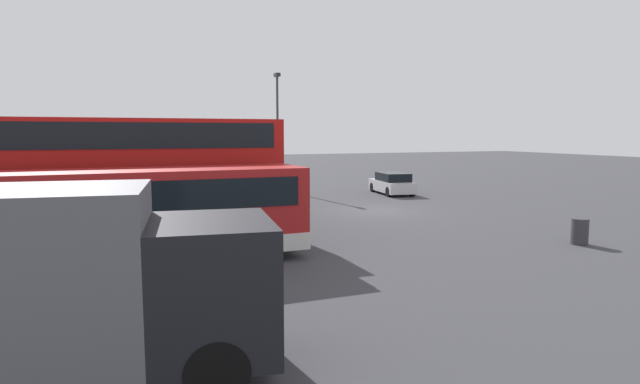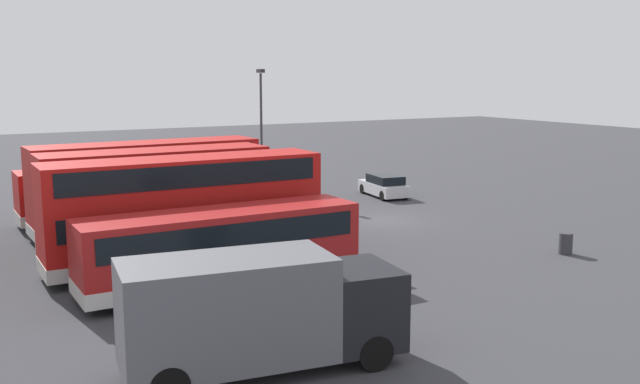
% 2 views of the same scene
% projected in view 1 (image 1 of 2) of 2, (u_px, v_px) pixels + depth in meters
% --- Properties ---
extents(ground_plane, '(140.00, 140.00, 0.00)m').
position_uv_depth(ground_plane, '(377.00, 211.00, 27.10)').
color(ground_plane, '#38383D').
extents(bus_single_deck_near_end, '(2.68, 10.54, 2.95)m').
position_uv_depth(bus_single_deck_near_end, '(133.00, 214.00, 15.64)').
color(bus_single_deck_near_end, '#A51919').
rests_on(bus_single_deck_near_end, ground).
extents(bus_double_decker_second, '(2.65, 11.41, 4.55)m').
position_uv_depth(bus_double_decker_second, '(124.00, 177.00, 18.77)').
color(bus_double_decker_second, '#B71411').
rests_on(bus_double_decker_second, ground).
extents(bus_double_decker_third, '(2.66, 10.23, 4.55)m').
position_uv_depth(bus_double_decker_third, '(119.00, 171.00, 21.99)').
color(bus_double_decker_third, '#B71411').
rests_on(bus_double_decker_third, ground).
extents(bus_double_decker_fourth, '(2.99, 11.38, 4.55)m').
position_uv_depth(bus_double_decker_fourth, '(132.00, 165.00, 25.61)').
color(bus_double_decker_fourth, '#B71411').
rests_on(bus_double_decker_fourth, ground).
extents(bus_single_deck_fifth, '(2.66, 11.66, 2.95)m').
position_uv_depth(bus_single_deck_fifth, '(131.00, 176.00, 29.04)').
color(bus_single_deck_fifth, '#B71411').
rests_on(bus_single_deck_fifth, ground).
extents(box_truck_blue, '(3.48, 7.77, 3.20)m').
position_uv_depth(box_truck_blue, '(19.00, 285.00, 7.99)').
color(box_truck_blue, '#595960').
rests_on(box_truck_blue, ground).
extents(car_hatchback_silver, '(4.37, 2.35, 1.43)m').
position_uv_depth(car_hatchback_silver, '(392.00, 184.00, 34.49)').
color(car_hatchback_silver, silver).
rests_on(car_hatchback_silver, ground).
extents(lamp_post_tall, '(0.70, 0.30, 8.19)m').
position_uv_depth(lamp_post_tall, '(278.00, 122.00, 36.59)').
color(lamp_post_tall, '#38383D').
rests_on(lamp_post_tall, ground).
extents(waste_bin_yellow, '(0.60, 0.60, 0.95)m').
position_uv_depth(waste_bin_yellow, '(580.00, 231.00, 18.89)').
color(waste_bin_yellow, '#333338').
rests_on(waste_bin_yellow, ground).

